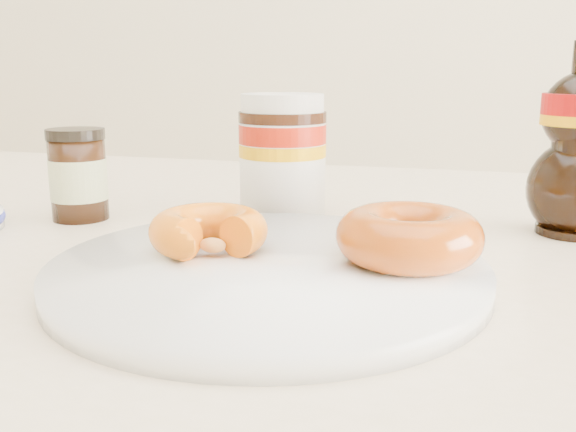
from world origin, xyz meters
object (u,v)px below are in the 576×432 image
(donut_whole, at_px, (409,236))
(donut_bitten, at_px, (209,231))
(nutella_jar, at_px, (282,151))
(plate, at_px, (268,271))
(dark_jar, at_px, (78,175))
(dining_table, at_px, (282,339))

(donut_whole, bearing_deg, donut_bitten, -174.60)
(nutella_jar, bearing_deg, donut_whole, -50.58)
(nutella_jar, bearing_deg, plate, -76.42)
(dark_jar, bearing_deg, plate, -29.17)
(donut_whole, xyz_separation_m, dark_jar, (-0.32, 0.10, 0.01))
(donut_whole, height_order, dark_jar, dark_jar)
(dining_table, xyz_separation_m, donut_whole, (0.11, -0.07, 0.12))
(plate, relative_size, nutella_jar, 2.49)
(dark_jar, bearing_deg, dining_table, -9.62)
(donut_whole, bearing_deg, dining_table, 148.65)
(dining_table, distance_m, nutella_jar, 0.18)
(dining_table, height_order, donut_whole, donut_whole)
(dining_table, relative_size, plate, 4.73)
(dining_table, bearing_deg, donut_bitten, -110.66)
(nutella_jar, xyz_separation_m, dark_jar, (-0.18, -0.07, -0.02))
(dining_table, relative_size, dark_jar, 16.11)
(nutella_jar, height_order, dark_jar, nutella_jar)
(donut_bitten, relative_size, donut_whole, 0.86)
(donut_bitten, bearing_deg, donut_whole, 25.41)
(dining_table, distance_m, donut_bitten, 0.14)
(dining_table, bearing_deg, dark_jar, 170.38)
(donut_bitten, xyz_separation_m, nutella_jar, (0.00, 0.18, 0.03))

